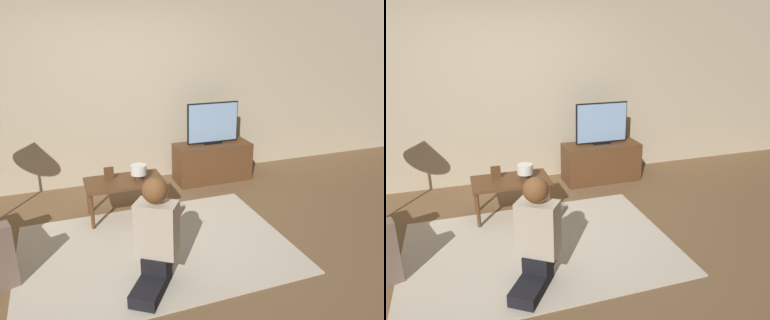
# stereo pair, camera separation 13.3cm
# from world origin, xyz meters

# --- Properties ---
(ground_plane) EXTENTS (10.00, 10.00, 0.00)m
(ground_plane) POSITION_xyz_m (0.00, 0.00, 0.00)
(ground_plane) COLOR brown
(wall_back) EXTENTS (10.00, 0.06, 2.60)m
(wall_back) POSITION_xyz_m (0.00, 1.93, 1.30)
(wall_back) COLOR beige
(wall_back) RESTS_ON ground_plane
(rug) EXTENTS (2.59, 1.81, 0.02)m
(rug) POSITION_xyz_m (0.00, 0.00, 0.01)
(rug) COLOR beige
(rug) RESTS_ON ground_plane
(tv_stand) EXTENTS (1.07, 0.44, 0.54)m
(tv_stand) POSITION_xyz_m (1.24, 1.51, 0.27)
(tv_stand) COLOR brown
(tv_stand) RESTS_ON ground_plane
(tv) EXTENTS (0.74, 0.08, 0.58)m
(tv) POSITION_xyz_m (1.24, 1.51, 0.83)
(tv) COLOR black
(tv) RESTS_ON tv_stand
(coffee_table) EXTENTS (0.87, 0.49, 0.45)m
(coffee_table) POSITION_xyz_m (-0.15, 0.81, 0.40)
(coffee_table) COLOR brown
(coffee_table) RESTS_ON ground_plane
(person_kneeling) EXTENTS (0.66, 0.81, 0.94)m
(person_kneeling) POSITION_xyz_m (-0.12, -0.50, 0.49)
(person_kneeling) COLOR black
(person_kneeling) RESTS_ON rug
(picture_frame) EXTENTS (0.11, 0.01, 0.15)m
(picture_frame) POSITION_xyz_m (-0.30, 0.88, 0.52)
(picture_frame) COLOR brown
(picture_frame) RESTS_ON coffee_table
(table_lamp) EXTENTS (0.18, 0.18, 0.17)m
(table_lamp) POSITION_xyz_m (0.02, 0.78, 0.55)
(table_lamp) COLOR #4C3823
(table_lamp) RESTS_ON coffee_table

